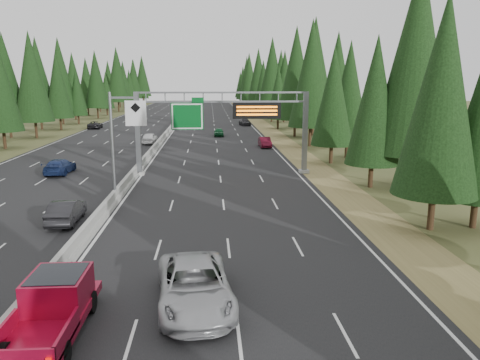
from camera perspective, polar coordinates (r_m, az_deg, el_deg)
The scene contains 19 objects.
road at distance 89.97m, azimuth -8.25°, elevation 6.23°, with size 32.00×260.00×0.08m, color black.
shoulder_right at distance 90.33m, azimuth 3.15°, elevation 6.35°, with size 3.60×260.00×0.06m, color olive.
shoulder_left at distance 93.08m, azimuth -19.30°, elevation 5.86°, with size 3.60×260.00×0.06m, color #3D4721.
median_barrier at distance 89.93m, azimuth -8.26°, elevation 6.46°, with size 0.70×260.00×0.85m.
sign_gantry at distance 44.32m, azimuth -1.33°, elevation 7.34°, with size 16.75×0.98×7.80m.
hov_sign_pole at distance 35.08m, azimuth -14.40°, elevation 4.86°, with size 2.80×0.50×8.00m.
tree_row_right at distance 83.73m, azimuth 6.78°, elevation 12.08°, with size 11.37×241.86×18.98m.
tree_row_left at distance 94.84m, azimuth -22.02°, elevation 11.23°, with size 11.63×244.42×18.73m.
silver_minivan at distance 18.99m, azimuth -5.56°, elevation -12.67°, with size 2.84×6.15×1.71m, color #A2A3A6.
red_pickup at distance 18.38m, azimuth -21.63°, elevation -13.63°, with size 2.13×5.96×1.94m.
car_ahead_green at distance 76.37m, azimuth -2.60°, elevation 5.86°, with size 1.55×3.85×1.31m, color #124F27.
car_ahead_dkred at distance 63.41m, azimuth 3.06°, elevation 4.62°, with size 1.43×4.09×1.35m, color #4C0A1A.
car_ahead_dkgrey at distance 95.00m, azimuth 0.59°, elevation 7.09°, with size 1.92×4.72×1.37m, color black.
car_ahead_white at distance 102.18m, azimuth -6.13°, elevation 7.36°, with size 2.25×4.88×1.36m, color silver.
car_ahead_far at distance 138.96m, azimuth -6.07°, elevation 8.56°, with size 1.59×3.95×1.34m, color black.
car_onc_near at distance 31.45m, azimuth -20.42°, elevation -3.59°, with size 1.55×4.44×1.46m, color black.
car_onc_blue at distance 48.26m, azimuth -21.12°, elevation 1.57°, with size 2.02×4.97×1.44m, color navy.
car_onc_white at distance 68.19m, azimuth -10.95°, elevation 5.03°, with size 1.86×4.63×1.58m, color silver.
car_onc_far at distance 92.78m, azimuth -17.25°, elevation 6.44°, with size 2.27×4.92×1.37m, color black.
Camera 1 is at (7.08, -9.26, 8.83)m, focal length 35.00 mm.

